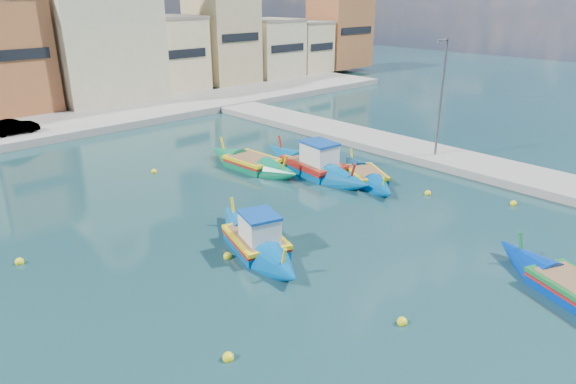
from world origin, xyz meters
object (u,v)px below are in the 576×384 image
church_block (93,17)px  luzzu_turquoise_cabin (314,167)px  luzzu_green (252,164)px  luzzu_cyan_mid (366,177)px  quay_street_lamp (441,97)px  luzzu_blue_cabin (256,242)px

church_block → luzzu_turquoise_cabin: (-0.07, -30.05, -8.01)m
church_block → luzzu_green: church_block is taller
luzzu_turquoise_cabin → luzzu_green: 4.04m
luzzu_cyan_mid → church_block: bearing=92.1°
luzzu_turquoise_cabin → luzzu_green: (-2.27, 3.34, -0.11)m
quay_street_lamp → luzzu_blue_cabin: quay_street_lamp is taller
church_block → luzzu_turquoise_cabin: church_block is taller
luzzu_turquoise_cabin → luzzu_blue_cabin: (-9.26, -5.45, -0.05)m
quay_street_lamp → luzzu_blue_cabin: (-16.77, -1.50, -3.99)m
luzzu_blue_cabin → luzzu_turquoise_cabin: bearing=30.5°
luzzu_turquoise_cabin → luzzu_blue_cabin: size_ratio=1.26×
luzzu_cyan_mid → quay_street_lamp: bearing=-7.2°
luzzu_turquoise_cabin → luzzu_green: size_ratio=1.23×
church_block → luzzu_blue_cabin: (-9.33, -35.50, -8.06)m
luzzu_green → luzzu_cyan_mid: bearing=-61.5°
luzzu_turquoise_cabin → quay_street_lamp: bearing=-27.7°
luzzu_blue_cabin → luzzu_green: (7.00, 8.80, -0.07)m
luzzu_blue_cabin → luzzu_cyan_mid: luzzu_blue_cabin is taller
church_block → luzzu_green: (-2.33, -26.71, -8.13)m
quay_street_lamp → luzzu_cyan_mid: 7.51m
quay_street_lamp → luzzu_green: 12.85m
quay_street_lamp → luzzu_blue_cabin: bearing=-174.9°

